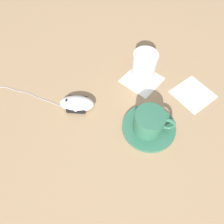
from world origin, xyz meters
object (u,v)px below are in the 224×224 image
object	(u,v)px
drinking_glass	(144,68)
computer_mouse	(77,104)
coffee_cup	(150,122)
saucer	(149,127)

from	to	relation	value
drinking_glass	computer_mouse	bearing A→B (deg)	70.19
coffee_cup	drinking_glass	size ratio (longest dim) A/B	0.92
saucer	computer_mouse	world-z (taller)	computer_mouse
coffee_cup	computer_mouse	distance (m)	0.23
saucer	drinking_glass	bearing A→B (deg)	-44.39
saucer	drinking_glass	size ratio (longest dim) A/B	1.35
coffee_cup	drinking_glass	bearing A→B (deg)	-45.30
coffee_cup	drinking_glass	xyz separation A→B (m)	(0.13, -0.13, 0.02)
drinking_glass	coffee_cup	bearing A→B (deg)	134.70
computer_mouse	drinking_glass	distance (m)	0.24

